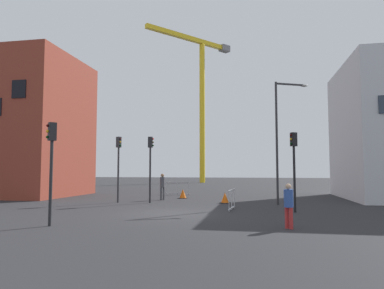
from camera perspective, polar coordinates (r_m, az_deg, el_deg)
ground at (r=17.60m, az=-3.25°, el=-11.06°), size 160.00×160.00×0.00m
brick_building at (r=32.60m, az=-25.97°, el=2.54°), size 9.45×8.44×11.35m
construction_crane at (r=60.00m, az=1.39°, el=9.29°), size 12.10×13.50×24.45m
streetlamp_tall at (r=22.45m, az=14.21°, el=2.14°), size 2.09×1.00×7.60m
traffic_light_crosswalk at (r=14.53m, az=-21.84°, el=-1.75°), size 0.37×0.37×3.95m
traffic_light_median at (r=22.97m, az=-6.77°, el=-2.29°), size 0.38×0.27×4.27m
traffic_light_island at (r=18.56m, az=16.19°, el=-2.19°), size 0.38×0.36×4.02m
traffic_light_far at (r=23.54m, az=-11.83°, el=-2.25°), size 0.39×0.35×4.29m
pedestrian_walking at (r=13.41m, az=15.40°, el=-9.07°), size 0.34×0.34×1.62m
pedestrian_waiting at (r=25.11m, az=-4.82°, el=-6.48°), size 0.34×0.34×1.86m
safety_barrier_right_run at (r=19.05m, az=6.46°, el=-8.81°), size 0.24×1.92×1.08m
safety_barrier_left_run at (r=30.05m, az=-2.37°, el=-7.11°), size 2.14×0.08×1.08m
traffic_cone_by_barrier at (r=26.57m, az=-1.49°, el=-8.02°), size 0.68×0.68×0.69m
traffic_cone_orange at (r=22.94m, az=5.36°, el=-8.64°), size 0.67×0.67×0.67m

